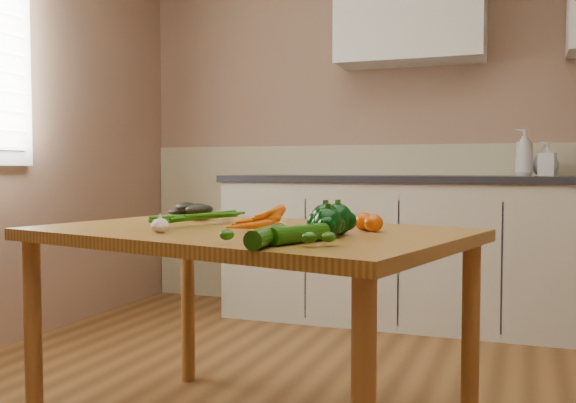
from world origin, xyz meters
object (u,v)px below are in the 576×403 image
(soap_bottle_a, at_px, (524,152))
(leafy_greens, at_px, (193,207))
(tomato_c, at_px, (373,223))
(tomato_b, at_px, (364,221))
(soap_bottle_c, at_px, (546,160))
(pepper_a, at_px, (326,220))
(pepper_c, at_px, (328,223))
(table, at_px, (248,253))
(zucchini_b, at_px, (267,236))
(pepper_b, at_px, (338,219))
(soap_bottle_b, at_px, (547,159))
(garlic_bulb, at_px, (160,226))
(zucchini_a, at_px, (299,234))
(carrot_bunch, at_px, (241,218))
(tomato_a, at_px, (334,217))

(soap_bottle_a, relative_size, leafy_greens, 1.38)
(leafy_greens, relative_size, tomato_c, 3.19)
(tomato_c, bearing_deg, tomato_b, 134.83)
(soap_bottle_c, bearing_deg, pepper_a, 149.72)
(pepper_c, distance_m, tomato_c, 0.22)
(table, bearing_deg, tomato_b, 24.81)
(zucchini_b, bearing_deg, pepper_b, 74.56)
(tomato_b, bearing_deg, pepper_c, -101.18)
(pepper_a, height_order, zucchini_b, pepper_a)
(soap_bottle_b, height_order, soap_bottle_c, soap_bottle_b)
(soap_bottle_a, relative_size, tomato_b, 4.28)
(pepper_a, xyz_separation_m, pepper_c, (0.03, -0.06, -0.00))
(garlic_bulb, height_order, zucchini_a, zucchini_a)
(garlic_bulb, bearing_deg, pepper_a, 13.26)
(leafy_greens, height_order, pepper_c, leafy_greens)
(soap_bottle_c, xyz_separation_m, tomato_c, (-0.55, -2.06, -0.22))
(pepper_c, bearing_deg, tomato_b, 78.82)
(pepper_c, bearing_deg, garlic_bulb, -173.77)
(tomato_b, height_order, tomato_c, tomato_b)
(soap_bottle_a, xyz_separation_m, tomato_b, (-0.48, -1.96, -0.26))
(pepper_c, height_order, zucchini_b, pepper_c)
(soap_bottle_a, bearing_deg, leafy_greens, -46.83)
(pepper_c, relative_size, tomato_c, 1.40)
(carrot_bunch, distance_m, tomato_b, 0.42)
(tomato_b, bearing_deg, zucchini_b, -106.09)
(soap_bottle_b, distance_m, leafy_greens, 2.22)
(pepper_a, xyz_separation_m, tomato_c, (0.11, 0.14, -0.02))
(pepper_a, distance_m, zucchini_a, 0.22)
(pepper_b, bearing_deg, garlic_bulb, -163.70)
(garlic_bulb, distance_m, pepper_c, 0.53)
(soap_bottle_a, xyz_separation_m, tomato_a, (-0.60, -1.89, -0.26))
(soap_bottle_b, relative_size, pepper_b, 2.13)
(carrot_bunch, bearing_deg, pepper_b, -0.45)
(soap_bottle_b, xyz_separation_m, zucchini_b, (-0.74, -2.46, -0.23))
(zucchini_a, bearing_deg, pepper_c, 78.63)
(soap_bottle_a, bearing_deg, soap_bottle_c, 106.52)
(zucchini_b, bearing_deg, pepper_c, 69.18)
(table, relative_size, pepper_b, 16.66)
(soap_bottle_c, relative_size, pepper_a, 2.00)
(garlic_bulb, bearing_deg, leafy_greens, 108.26)
(pepper_b, xyz_separation_m, tomato_b, (0.05, 0.15, -0.02))
(soap_bottle_a, distance_m, soap_bottle_c, 0.14)
(soap_bottle_c, relative_size, leafy_greens, 0.95)
(carrot_bunch, relative_size, tomato_a, 3.35)
(tomato_a, xyz_separation_m, zucchini_b, (-0.02, -0.55, -0.01))
(leafy_greens, height_order, tomato_a, leafy_greens)
(tomato_a, relative_size, tomato_c, 1.24)
(carrot_bunch, bearing_deg, tomato_b, 21.39)
(soap_bottle_a, bearing_deg, pepper_c, -24.94)
(pepper_b, relative_size, pepper_c, 1.08)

